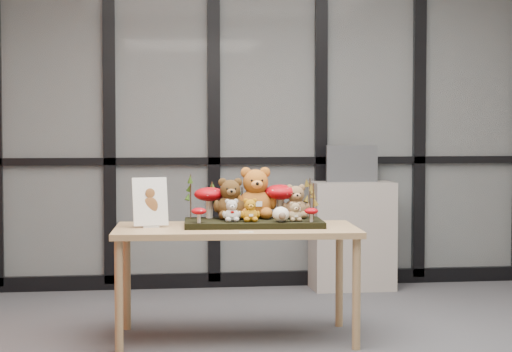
{
  "coord_description": "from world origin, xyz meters",
  "views": [
    {
      "loc": [
        -1.14,
        -5.14,
        1.32
      ],
      "look_at": [
        -0.37,
        0.53,
        1.03
      ],
      "focal_mm": 65.0,
      "sensor_mm": 36.0,
      "label": 1
    }
  ],
  "objects": [
    {
      "name": "mushroom_back_right",
      "position": [
        -0.18,
        0.73,
        0.86
      ],
      "size": [
        0.21,
        0.21,
        0.24
      ],
      "primitive_type": null,
      "color": "#97040C",
      "rests_on": "diorama_tray"
    },
    {
      "name": "bear_brown_medium",
      "position": [
        -0.51,
        0.7,
        0.89
      ],
      "size": [
        0.23,
        0.21,
        0.29
      ],
      "primitive_type": null,
      "rotation": [
        0.0,
        0.0,
        -0.07
      ],
      "color": "#482F13",
      "rests_on": "diorama_tray"
    },
    {
      "name": "mushroom_back_left",
      "position": [
        -0.63,
        0.78,
        0.85
      ],
      "size": [
        0.2,
        0.2,
        0.22
      ],
      "primitive_type": null,
      "color": "#97040C",
      "rests_on": "diorama_tray"
    },
    {
      "name": "sprig_green_centre",
      "position": [
        -0.42,
        0.79,
        0.84
      ],
      "size": [
        0.05,
        0.05,
        0.2
      ],
      "primitive_type": null,
      "color": "#19350C",
      "rests_on": "diorama_tray"
    },
    {
      "name": "cabinet",
      "position": [
        0.67,
        2.24,
        0.44
      ],
      "size": [
        0.66,
        0.38,
        0.88
      ],
      "primitive_type": "cube",
      "color": "gray",
      "rests_on": "floor"
    },
    {
      "name": "bear_tan_back",
      "position": [
        -0.09,
        0.69,
        0.86
      ],
      "size": [
        0.19,
        0.18,
        0.24
      ],
      "primitive_type": null,
      "rotation": [
        0.0,
        0.0,
        -0.07
      ],
      "color": "olive",
      "rests_on": "diorama_tray"
    },
    {
      "name": "monitor",
      "position": [
        0.67,
        2.26,
        1.03
      ],
      "size": [
        0.42,
        0.04,
        0.3
      ],
      "color": "#4B4E53",
      "rests_on": "cabinet"
    },
    {
      "name": "sprig_dry_mid_right",
      "position": [
        0.0,
        0.57,
        0.86
      ],
      "size": [
        0.05,
        0.05,
        0.23
      ],
      "primitive_type": null,
      "color": "brown",
      "rests_on": "diorama_tray"
    },
    {
      "name": "bear_beige_small",
      "position": [
        -0.12,
        0.49,
        0.81
      ],
      "size": [
        0.11,
        0.1,
        0.13
      ],
      "primitive_type": null,
      "rotation": [
        0.0,
        0.0,
        -0.07
      ],
      "color": "#947D55",
      "rests_on": "diorama_tray"
    },
    {
      "name": "bear_pooh_yellow",
      "position": [
        -0.34,
        0.73,
        0.92
      ],
      "size": [
        0.29,
        0.27,
        0.36
      ],
      "primitive_type": null,
      "rotation": [
        0.0,
        0.0,
        -0.07
      ],
      "color": "#A75B1B",
      "rests_on": "diorama_tray"
    },
    {
      "name": "diorama_tray",
      "position": [
        -0.37,
        0.61,
        0.72
      ],
      "size": [
        0.89,
        0.49,
        0.04
      ],
      "primitive_type": "cube",
      "rotation": [
        0.0,
        0.0,
        -0.07
      ],
      "color": "black",
      "rests_on": "display_table"
    },
    {
      "name": "sign_holder",
      "position": [
        -1.02,
        0.62,
        0.85
      ],
      "size": [
        0.23,
        0.1,
        0.31
      ],
      "rotation": [
        0.0,
        0.0,
        0.19
      ],
      "color": "silver",
      "rests_on": "display_table"
    },
    {
      "name": "bear_white_bow",
      "position": [
        -0.52,
        0.53,
        0.82
      ],
      "size": [
        0.13,
        0.11,
        0.15
      ],
      "primitive_type": null,
      "rotation": [
        0.0,
        0.0,
        -0.07
      ],
      "color": "beige",
      "rests_on": "diorama_tray"
    },
    {
      "name": "mushroom_front_left",
      "position": [
        -0.72,
        0.48,
        0.79
      ],
      "size": [
        0.09,
        0.09,
        0.1
      ],
      "primitive_type": null,
      "color": "#97040C",
      "rests_on": "diorama_tray"
    },
    {
      "name": "room_shell",
      "position": [
        0.0,
        0.0,
        1.68
      ],
      "size": [
        5.0,
        5.0,
        5.0
      ],
      "color": "#B3B0A9",
      "rests_on": "floor"
    },
    {
      "name": "glass_partition",
      "position": [
        -0.0,
        2.47,
        1.42
      ],
      "size": [
        4.9,
        0.06,
        2.78
      ],
      "color": "#2D383F",
      "rests_on": "floor"
    },
    {
      "name": "sprig_green_far_left",
      "position": [
        -0.76,
        0.75,
        0.88
      ],
      "size": [
        0.05,
        0.05,
        0.28
      ],
      "primitive_type": null,
      "color": "#19350C",
      "rests_on": "diorama_tray"
    },
    {
      "name": "bear_small_yellow",
      "position": [
        -0.4,
        0.51,
        0.82
      ],
      "size": [
        0.13,
        0.12,
        0.16
      ],
      "primitive_type": null,
      "rotation": [
        0.0,
        0.0,
        -0.07
      ],
      "color": "#AF710E",
      "rests_on": "diorama_tray"
    },
    {
      "name": "sprig_dry_far_right",
      "position": [
        0.01,
        0.68,
        0.87
      ],
      "size": [
        0.05,
        0.05,
        0.26
      ],
      "primitive_type": null,
      "color": "brown",
      "rests_on": "diorama_tray"
    },
    {
      "name": "display_table",
      "position": [
        -0.49,
        0.57,
        0.64
      ],
      "size": [
        1.55,
        0.85,
        0.71
      ],
      "rotation": [
        0.0,
        0.0,
        -0.07
      ],
      "color": "tan",
      "rests_on": "floor"
    },
    {
      "name": "mushroom_front_right",
      "position": [
        -0.03,
        0.45,
        0.79
      ],
      "size": [
        0.09,
        0.09,
        0.1
      ],
      "primitive_type": null,
      "color": "#97040C",
      "rests_on": "diorama_tray"
    },
    {
      "name": "sprig_green_mid_left",
      "position": [
        -0.62,
        0.79,
        0.86
      ],
      "size": [
        0.05,
        0.05,
        0.23
      ],
      "primitive_type": null,
      "color": "#19350C",
      "rests_on": "diorama_tray"
    },
    {
      "name": "plush_cream_hedgehog",
      "position": [
        -0.22,
        0.47,
        0.79
      ],
      "size": [
        0.08,
        0.08,
        0.1
      ],
      "primitive_type": null,
      "rotation": [
        0.0,
        0.0,
        -0.07
      ],
      "color": "white",
      "rests_on": "diorama_tray"
    },
    {
      "name": "label_card",
      "position": [
        -0.46,
        0.26,
        0.71
      ],
      "size": [
        0.08,
        0.03,
        0.0
      ],
      "primitive_type": "cube",
      "color": "white",
      "rests_on": "display_table"
    }
  ]
}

